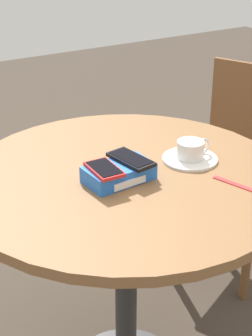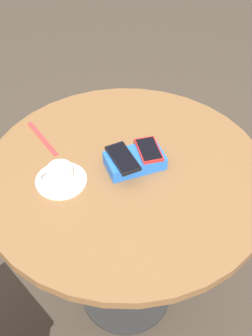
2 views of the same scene
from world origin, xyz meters
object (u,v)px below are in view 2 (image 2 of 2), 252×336
at_px(phone_black, 123,158).
at_px(saucer, 61,180).
at_px(phone_red, 149,150).
at_px(round_table, 126,197).
at_px(lanyard_strap, 42,138).
at_px(coffee_cup, 59,174).
at_px(phone_box, 135,161).

xyz_separation_m(phone_black, saucer, (0.21, -0.00, -0.05)).
bearing_deg(phone_red, round_table, 20.16).
relative_size(phone_black, lanyard_strap, 0.72).
distance_m(phone_red, coffee_cup, 0.30).
bearing_deg(saucer, phone_red, -176.94).
distance_m(phone_red, lanyard_strap, 0.39).
distance_m(coffee_cup, lanyard_strap, 0.23).
distance_m(phone_red, saucer, 0.30).
xyz_separation_m(phone_red, saucer, (0.30, 0.02, -0.05)).
bearing_deg(phone_box, round_table, 32.10).
xyz_separation_m(round_table, phone_black, (0.01, -0.02, 0.17)).
bearing_deg(round_table, phone_box, -147.90).
distance_m(phone_box, saucer, 0.25).
bearing_deg(coffee_cup, phone_red, -176.96).
distance_m(saucer, coffee_cup, 0.03).
distance_m(phone_black, saucer, 0.21).
height_order(phone_box, lanyard_strap, phone_box).
xyz_separation_m(saucer, coffee_cup, (0.00, 0.00, 0.03)).
xyz_separation_m(phone_box, lanyard_strap, (0.28, -0.22, -0.02)).
xyz_separation_m(phone_box, phone_black, (0.04, 0.01, 0.03)).
distance_m(phone_box, phone_black, 0.05).
relative_size(phone_box, coffee_cup, 1.76).
height_order(round_table, phone_red, phone_red).
bearing_deg(phone_box, lanyard_strap, -38.01).
bearing_deg(phone_black, round_table, 114.11).
height_order(phone_red, lanyard_strap, phone_red).
xyz_separation_m(round_table, coffee_cup, (0.22, -0.02, 0.16)).
bearing_deg(lanyard_strap, phone_black, 136.22).
height_order(coffee_cup, lanyard_strap, coffee_cup).
distance_m(round_table, saucer, 0.25).
bearing_deg(phone_box, coffee_cup, 1.63).
distance_m(round_table, lanyard_strap, 0.36).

